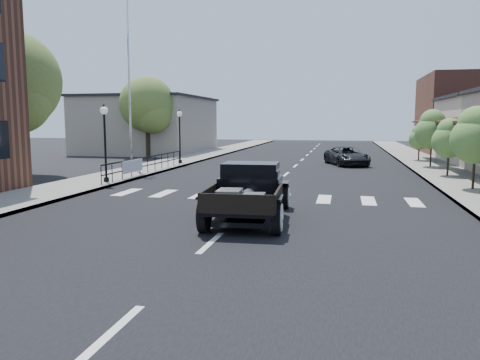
# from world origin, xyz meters

# --- Properties ---
(ground) EXTENTS (120.00, 120.00, 0.00)m
(ground) POSITION_xyz_m (0.00, 0.00, 0.00)
(ground) COLOR black
(ground) RESTS_ON ground
(road) EXTENTS (14.00, 80.00, 0.02)m
(road) POSITION_xyz_m (0.00, 15.00, 0.01)
(road) COLOR black
(road) RESTS_ON ground
(road_markings) EXTENTS (12.00, 60.00, 0.06)m
(road_markings) POSITION_xyz_m (0.00, 10.00, 0.00)
(road_markings) COLOR silver
(road_markings) RESTS_ON ground
(sidewalk_left) EXTENTS (3.00, 80.00, 0.15)m
(sidewalk_left) POSITION_xyz_m (-8.50, 15.00, 0.07)
(sidewalk_left) COLOR gray
(sidewalk_left) RESTS_ON ground
(sidewalk_right) EXTENTS (3.00, 80.00, 0.15)m
(sidewalk_right) POSITION_xyz_m (8.50, 15.00, 0.07)
(sidewalk_right) COLOR gray
(sidewalk_right) RESTS_ON ground
(low_building_left) EXTENTS (10.00, 12.00, 5.00)m
(low_building_left) POSITION_xyz_m (-15.00, 28.00, 2.50)
(low_building_left) COLOR #A4988A
(low_building_left) RESTS_ON ground
(railing) EXTENTS (0.08, 10.00, 1.00)m
(railing) POSITION_xyz_m (-7.30, 10.00, 0.65)
(railing) COLOR black
(railing) RESTS_ON sidewalk_left
(banner) EXTENTS (0.04, 2.20, 0.60)m
(banner) POSITION_xyz_m (-7.22, 8.00, 0.45)
(banner) COLOR silver
(banner) RESTS_ON sidewalk_left
(lamp_post_b) EXTENTS (0.36, 0.36, 3.56)m
(lamp_post_b) POSITION_xyz_m (-7.60, 6.00, 1.93)
(lamp_post_b) COLOR black
(lamp_post_b) RESTS_ON sidewalk_left
(lamp_post_c) EXTENTS (0.36, 0.36, 3.56)m
(lamp_post_c) POSITION_xyz_m (-7.60, 16.00, 1.93)
(lamp_post_c) COLOR black
(lamp_post_c) RESTS_ON sidewalk_left
(flagpole) EXTENTS (0.12, 0.12, 10.98)m
(flagpole) POSITION_xyz_m (-9.20, 12.00, 5.64)
(flagpole) COLOR silver
(flagpole) RESTS_ON sidewalk_left
(big_tree_near) EXTENTS (5.19, 5.19, 7.62)m
(big_tree_near) POSITION_xyz_m (-14.00, 8.00, 3.81)
(big_tree_near) COLOR #53672C
(big_tree_near) RESTS_ON ground
(big_tree_far) EXTENTS (4.43, 4.43, 6.51)m
(big_tree_far) POSITION_xyz_m (-12.50, 22.00, 3.25)
(big_tree_far) COLOR #53672C
(big_tree_far) RESTS_ON ground
(small_tree_b) EXTENTS (1.96, 1.96, 3.27)m
(small_tree_b) POSITION_xyz_m (8.30, 7.15, 1.78)
(small_tree_b) COLOR #517937
(small_tree_b) RESTS_ON sidewalk_right
(small_tree_c) EXTENTS (1.70, 1.70, 2.83)m
(small_tree_c) POSITION_xyz_m (8.30, 12.05, 1.57)
(small_tree_c) COLOR #517937
(small_tree_c) RESTS_ON sidewalk_right
(small_tree_d) EXTENTS (2.02, 2.02, 3.37)m
(small_tree_d) POSITION_xyz_m (8.30, 16.97, 1.84)
(small_tree_d) COLOR #517937
(small_tree_d) RESTS_ON sidewalk_right
(small_tree_e) EXTENTS (1.47, 1.47, 2.45)m
(small_tree_e) POSITION_xyz_m (8.30, 21.70, 1.37)
(small_tree_e) COLOR #517937
(small_tree_e) RESTS_ON sidewalk_right
(hotrod_pickup) EXTENTS (2.61, 5.13, 1.74)m
(hotrod_pickup) POSITION_xyz_m (0.39, -0.17, 0.87)
(hotrod_pickup) COLOR black
(hotrod_pickup) RESTS_ON ground
(second_car) EXTENTS (3.37, 4.83, 1.22)m
(second_car) POSITION_xyz_m (3.28, 18.26, 0.61)
(second_car) COLOR black
(second_car) RESTS_ON ground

